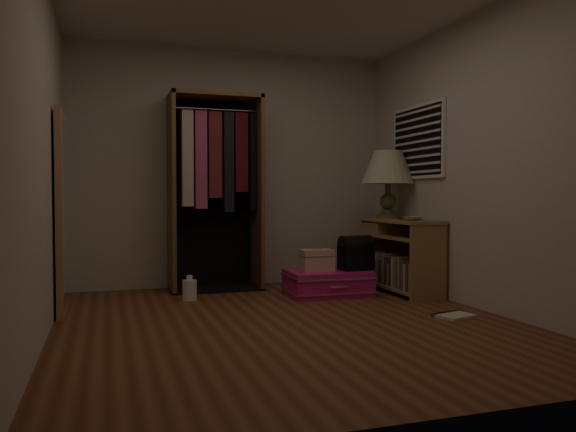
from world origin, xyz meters
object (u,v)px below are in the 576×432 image
object	(u,v)px
console_bookshelf	(398,254)
black_bag	(356,252)
white_jug	(190,290)
table_lamp	(388,169)
pink_suitcase	(328,283)
open_wardrobe	(218,176)
train_case	(317,260)
floor_mirror	(62,212)

from	to	relation	value
console_bookshelf	black_bag	distance (m)	0.51
console_bookshelf	white_jug	size ratio (longest dim) A/B	4.72
black_bag	table_lamp	xyz separation A→B (m)	(0.51, 0.29, 0.85)
pink_suitcase	white_jug	bearing A→B (deg)	175.77
table_lamp	white_jug	distance (m)	2.45
pink_suitcase	black_bag	xyz separation A→B (m)	(0.28, -0.06, 0.30)
open_wardrobe	pink_suitcase	size ratio (longest dim) A/B	2.45
console_bookshelf	white_jug	distance (m)	2.16
console_bookshelf	open_wardrobe	xyz separation A→B (m)	(-1.75, 0.73, 0.82)
console_bookshelf	pink_suitcase	size ratio (longest dim) A/B	1.34
console_bookshelf	open_wardrobe	distance (m)	2.06
train_case	pink_suitcase	bearing A→B (deg)	3.47
white_jug	train_case	bearing A→B (deg)	-6.88
floor_mirror	white_jug	xyz separation A→B (m)	(1.10, 0.20, -0.75)
floor_mirror	table_lamp	bearing A→B (deg)	5.07
black_bag	white_jug	size ratio (longest dim) A/B	1.47
console_bookshelf	black_bag	size ratio (longest dim) A/B	3.22
pink_suitcase	black_bag	bearing A→B (deg)	-10.20
train_case	floor_mirror	bearing A→B (deg)	-176.47
white_jug	open_wardrobe	bearing A→B (deg)	55.68
console_bookshelf	table_lamp	world-z (taller)	table_lamp
console_bookshelf	pink_suitcase	bearing A→B (deg)	179.13
black_bag	train_case	bearing A→B (deg)	168.25
console_bookshelf	white_jug	bearing A→B (deg)	175.75
console_bookshelf	open_wardrobe	world-z (taller)	open_wardrobe
console_bookshelf	black_bag	world-z (taller)	console_bookshelf
table_lamp	console_bookshelf	bearing A→B (deg)	-91.38
console_bookshelf	table_lamp	distance (m)	0.92
train_case	table_lamp	world-z (taller)	table_lamp
floor_mirror	train_case	xyz separation A→B (m)	(2.34, 0.05, -0.49)
console_bookshelf	floor_mirror	world-z (taller)	floor_mirror
table_lamp	floor_mirror	bearing A→B (deg)	-174.93
black_bag	white_jug	distance (m)	1.68
console_bookshelf	black_bag	xyz separation A→B (m)	(-0.50, -0.05, 0.04)
open_wardrobe	table_lamp	size ratio (longest dim) A/B	2.82
black_bag	white_jug	bearing A→B (deg)	169.34
open_wardrobe	train_case	world-z (taller)	open_wardrobe
console_bookshelf	table_lamp	bearing A→B (deg)	88.62
open_wardrobe	floor_mirror	distance (m)	1.71
open_wardrobe	white_jug	xyz separation A→B (m)	(-0.39, -0.57, -1.11)
console_bookshelf	table_lamp	size ratio (longest dim) A/B	1.54
console_bookshelf	black_bag	bearing A→B (deg)	-174.53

